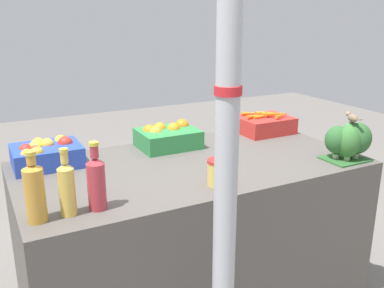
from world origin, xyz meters
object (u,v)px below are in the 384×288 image
juice_bottle_amber (35,192)px  apple_crate (46,153)px  juice_bottle_ruby (96,182)px  pickle_jar (218,172)px  broccoli_pile (349,140)px  juice_bottle_golden (67,188)px  sparrow_bird (352,118)px  support_pole (228,98)px  orange_crate (167,137)px  carrot_crate (264,124)px

juice_bottle_amber → apple_crate: bearing=77.6°
juice_bottle_ruby → pickle_jar: size_ratio=2.30×
broccoli_pile → juice_bottle_golden: bearing=179.0°
juice_bottle_amber → juice_bottle_golden: 0.12m
apple_crate → juice_bottle_golden: bearing=-91.8°
sparrow_bird → pickle_jar: bearing=103.8°
support_pole → orange_crate: (0.25, 1.03, -0.42)m
broccoli_pile → juice_bottle_amber: juice_bottle_amber is taller
support_pole → apple_crate: bearing=112.6°
broccoli_pile → pickle_jar: broccoli_pile is taller
orange_crate → juice_bottle_amber: 1.02m
support_pole → apple_crate: support_pole is taller
pickle_jar → support_pole: bearing=-118.0°
orange_crate → carrot_crate: (0.68, -0.01, -0.00)m
apple_crate → juice_bottle_amber: juice_bottle_amber is taller
juice_bottle_golden → sparrow_bird: bearing=-0.9°
pickle_jar → carrot_crate: bearing=40.8°
apple_crate → juice_bottle_ruby: juice_bottle_ruby is taller
orange_crate → juice_bottle_golden: juice_bottle_golden is taller
juice_bottle_amber → sparrow_bird: size_ratio=2.04×
orange_crate → juice_bottle_golden: 0.93m
carrot_crate → juice_bottle_ruby: bearing=-154.2°
juice_bottle_ruby → sparrow_bird: bearing=-1.0°
juice_bottle_ruby → apple_crate: bearing=98.6°
juice_bottle_amber → pickle_jar: (0.78, -0.01, -0.06)m
orange_crate → juice_bottle_ruby: size_ratio=1.20×
apple_crate → juice_bottle_amber: bearing=-102.4°
juice_bottle_amber → juice_bottle_ruby: (0.23, 0.00, -0.00)m
broccoli_pile → juice_bottle_golden: size_ratio=0.89×
apple_crate → juice_bottle_golden: (-0.02, -0.62, 0.05)m
support_pole → sparrow_bird: (1.00, 0.39, -0.26)m
orange_crate → juice_bottle_amber: bearing=-142.5°
juice_bottle_golden → apple_crate: bearing=88.2°
broccoli_pile → juice_bottle_amber: bearing=179.1°
broccoli_pile → juice_bottle_amber: 1.56m
orange_crate → apple_crate: bearing=-179.6°
support_pole → pickle_jar: 0.62m
juice_bottle_amber → juice_bottle_golden: size_ratio=1.03×
juice_bottle_ruby → broccoli_pile: bearing=-1.1°
juice_bottle_ruby → orange_crate: bearing=46.8°
apple_crate → sparrow_bird: bearing=-24.0°
support_pole → juice_bottle_ruby: support_pole is taller
juice_bottle_amber → sparrow_bird: bearing=-0.8°
broccoli_pile → juice_bottle_amber: (-1.56, 0.03, 0.01)m
support_pole → pickle_jar: (0.21, 0.40, -0.43)m
support_pole → broccoli_pile: bearing=21.1°
juice_bottle_golden → juice_bottle_ruby: size_ratio=0.96×
carrot_crate → pickle_jar: 0.95m
pickle_jar → juice_bottle_amber: bearing=179.4°
sparrow_bird → apple_crate: bearing=80.7°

